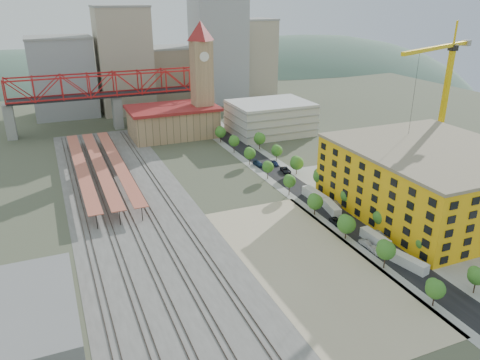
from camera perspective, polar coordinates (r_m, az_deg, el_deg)
name	(u,v)px	position (r m, az deg, el deg)	size (l,w,h in m)	color
ground	(265,207)	(137.11, 3.12, -3.32)	(400.00, 400.00, 0.00)	#474C38
ballast_strip	(131,204)	(142.58, -13.20, -2.86)	(36.00, 165.00, 0.06)	#605E59
dirt_lot	(309,263)	(111.12, 8.41, -9.97)	(28.00, 67.00, 0.06)	tan
street_asphalt	(289,181)	(156.14, 6.02, -0.18)	(12.00, 170.00, 0.06)	black
sidewalk_west	(274,184)	(153.71, 4.21, -0.48)	(3.00, 170.00, 0.04)	gray
sidewalk_east	(304,179)	(158.72, 7.76, 0.11)	(3.00, 170.00, 0.04)	gray
construction_pad	(435,208)	(147.38, 22.66, -3.21)	(50.00, 90.00, 0.06)	gray
rail_tracks	(124,205)	(142.30, -13.91, -2.93)	(26.56, 160.00, 0.18)	#382B23
platform_canopies	(100,165)	(166.02, -16.75, 1.81)	(16.00, 80.00, 4.12)	#BB5B47
station_hall	(173,121)	(206.23, -8.15, 7.11)	(38.00, 24.00, 13.10)	tan
clock_tower	(202,68)	(203.60, -4.71, 13.40)	(12.00, 12.00, 52.00)	tan
parking_garage	(270,118)	(209.25, 3.71, 7.59)	(34.00, 26.00, 14.00)	silver
truss_bridge	(115,87)	(221.92, -15.00, 10.86)	(94.00, 9.60, 25.60)	gray
construction_building	(432,180)	(141.88, 22.34, 0.01)	(44.60, 50.60, 18.80)	yellow
warehouse	(14,317)	(99.09, -25.80, -14.83)	(22.00, 32.00, 5.00)	gray
street_trees	(304,192)	(148.17, 7.86, -1.52)	(15.40, 124.40, 8.00)	#317121
skyline	(164,64)	(263.63, -9.21, 13.80)	(133.00, 46.00, 60.00)	#9EA0A3
distant_hills	(180,164)	(408.53, -7.30, 1.89)	(647.00, 264.00, 227.00)	#4C6B59
tower_crane	(443,84)	(166.99, 23.56, 10.69)	(44.04, 19.96, 50.33)	yellow
site_trailer_a	(409,263)	(114.44, 19.94, -9.46)	(2.34, 8.91, 2.44)	silver
site_trailer_b	(375,238)	(122.22, 16.15, -6.87)	(2.41, 9.15, 2.50)	silver
site_trailer_c	(331,207)	(136.29, 11.03, -3.29)	(2.42, 9.18, 2.51)	silver
site_trailer_d	(314,195)	(143.13, 9.05, -1.85)	(2.65, 10.05, 2.75)	silver
car_0	(375,250)	(118.06, 16.17, -8.21)	(1.81, 4.49, 1.53)	silver
car_1	(367,244)	(120.33, 15.18, -7.53)	(1.50, 4.31, 1.42)	#939297
car_2	(337,222)	(129.43, 11.71, -5.02)	(2.36, 5.11, 1.42)	black
car_3	(258,164)	(169.47, 2.25, 2.00)	(2.20, 5.42, 1.57)	navy
car_4	(380,235)	(125.35, 16.73, -6.44)	(1.78, 4.43, 1.51)	white
car_5	(335,204)	(139.99, 11.46, -2.87)	(1.56, 4.48, 1.47)	gray
car_6	(286,170)	(163.82, 5.60, 1.20)	(2.65, 5.74, 1.60)	black
car_7	(275,163)	(170.55, 4.32, 2.03)	(1.82, 4.47, 1.30)	navy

